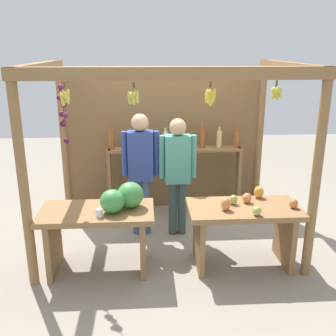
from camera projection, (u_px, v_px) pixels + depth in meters
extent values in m
plane|color=gray|center=(167.00, 235.00, 5.17)|extent=(12.00, 12.00, 0.00)
cylinder|color=olive|center=(23.00, 184.00, 3.80)|extent=(0.10, 0.10, 2.22)
cylinder|color=olive|center=(316.00, 178.00, 3.97)|extent=(0.10, 0.10, 2.22)
cylinder|color=olive|center=(64.00, 138.00, 5.72)|extent=(0.10, 0.10, 2.22)
cylinder|color=olive|center=(260.00, 136.00, 5.89)|extent=(0.10, 0.10, 2.22)
cube|color=olive|center=(173.00, 73.00, 3.57)|extent=(3.04, 0.12, 0.12)
cube|color=olive|center=(39.00, 68.00, 4.44)|extent=(0.12, 2.12, 0.12)
cube|color=olive|center=(290.00, 67.00, 4.61)|extent=(0.12, 2.12, 0.12)
cube|color=brown|center=(163.00, 144.00, 5.86)|extent=(2.94, 0.04, 2.00)
cylinder|color=brown|center=(210.00, 84.00, 3.73)|extent=(0.02, 0.02, 0.06)
ellipsoid|color=yellow|center=(214.00, 96.00, 3.77)|extent=(0.04, 0.08, 0.15)
ellipsoid|color=yellow|center=(211.00, 99.00, 3.79)|extent=(0.06, 0.06, 0.15)
ellipsoid|color=yellow|center=(208.00, 96.00, 3.81)|extent=(0.07, 0.04, 0.15)
ellipsoid|color=yellow|center=(207.00, 96.00, 3.78)|extent=(0.05, 0.07, 0.15)
ellipsoid|color=yellow|center=(208.00, 97.00, 3.76)|extent=(0.05, 0.07, 0.15)
ellipsoid|color=yellow|center=(209.00, 98.00, 3.73)|extent=(0.07, 0.05, 0.15)
ellipsoid|color=yellow|center=(211.00, 96.00, 3.75)|extent=(0.06, 0.05, 0.15)
cylinder|color=brown|center=(277.00, 83.00, 3.81)|extent=(0.02, 0.02, 0.06)
ellipsoid|color=#D1CC4C|center=(280.00, 93.00, 3.84)|extent=(0.04, 0.06, 0.12)
ellipsoid|color=#D1CC4C|center=(277.00, 92.00, 3.85)|extent=(0.05, 0.05, 0.12)
ellipsoid|color=#D1CC4C|center=(274.00, 94.00, 3.88)|extent=(0.08, 0.04, 0.12)
ellipsoid|color=#D1CC4C|center=(273.00, 93.00, 3.85)|extent=(0.06, 0.06, 0.12)
ellipsoid|color=#D1CC4C|center=(273.00, 94.00, 3.84)|extent=(0.04, 0.06, 0.12)
ellipsoid|color=#D1CC4C|center=(273.00, 93.00, 3.80)|extent=(0.06, 0.06, 0.12)
ellipsoid|color=#D1CC4C|center=(276.00, 95.00, 3.81)|extent=(0.07, 0.04, 0.12)
ellipsoid|color=#D1CC4C|center=(280.00, 93.00, 3.81)|extent=(0.06, 0.06, 0.12)
cylinder|color=brown|center=(65.00, 84.00, 3.70)|extent=(0.02, 0.02, 0.06)
ellipsoid|color=#D1CC4C|center=(68.00, 97.00, 3.74)|extent=(0.04, 0.07, 0.15)
ellipsoid|color=#D1CC4C|center=(67.00, 96.00, 3.76)|extent=(0.08, 0.05, 0.15)
ellipsoid|color=#D1CC4C|center=(64.00, 99.00, 3.75)|extent=(0.07, 0.08, 0.15)
ellipsoid|color=#D1CC4C|center=(62.00, 99.00, 3.72)|extent=(0.07, 0.08, 0.15)
ellipsoid|color=#D1CC4C|center=(66.00, 97.00, 3.71)|extent=(0.09, 0.05, 0.15)
cylinder|color=brown|center=(134.00, 85.00, 3.66)|extent=(0.02, 0.02, 0.06)
ellipsoid|color=#D1CC4C|center=(137.00, 96.00, 3.69)|extent=(0.04, 0.08, 0.13)
ellipsoid|color=#D1CC4C|center=(136.00, 97.00, 3.71)|extent=(0.07, 0.07, 0.13)
ellipsoid|color=#D1CC4C|center=(134.00, 97.00, 3.71)|extent=(0.08, 0.05, 0.13)
ellipsoid|color=#D1CC4C|center=(130.00, 98.00, 3.71)|extent=(0.06, 0.08, 0.13)
ellipsoid|color=#D1CC4C|center=(130.00, 98.00, 3.68)|extent=(0.05, 0.07, 0.13)
ellipsoid|color=#D1CC4C|center=(133.00, 99.00, 3.66)|extent=(0.05, 0.04, 0.13)
ellipsoid|color=#D1CC4C|center=(137.00, 97.00, 3.66)|extent=(0.05, 0.05, 0.13)
cylinder|color=#4C422D|center=(63.00, 107.00, 3.99)|extent=(0.01, 0.01, 0.55)
sphere|color=#601E42|center=(61.00, 87.00, 3.96)|extent=(0.06, 0.06, 0.06)
sphere|color=#601E42|center=(62.00, 92.00, 3.96)|extent=(0.07, 0.07, 0.07)
sphere|color=#511938|center=(60.00, 98.00, 3.95)|extent=(0.06, 0.06, 0.06)
sphere|color=#601E42|center=(64.00, 105.00, 3.96)|extent=(0.06, 0.06, 0.06)
sphere|color=#601E42|center=(65.00, 115.00, 3.99)|extent=(0.06, 0.06, 0.06)
sphere|color=#511938|center=(62.00, 114.00, 4.03)|extent=(0.06, 0.06, 0.06)
sphere|color=#47142D|center=(63.00, 124.00, 4.03)|extent=(0.06, 0.06, 0.06)
sphere|color=#601E42|center=(64.00, 123.00, 4.03)|extent=(0.06, 0.06, 0.06)
sphere|color=#47142D|center=(67.00, 141.00, 4.08)|extent=(0.06, 0.06, 0.06)
cube|color=olive|center=(97.00, 213.00, 4.20)|extent=(1.23, 0.64, 0.06)
cube|color=olive|center=(53.00, 243.00, 4.28)|extent=(0.06, 0.58, 0.65)
cube|color=olive|center=(143.00, 241.00, 4.34)|extent=(0.06, 0.58, 0.65)
ellipsoid|color=#429347|center=(130.00, 195.00, 4.23)|extent=(0.40, 0.40, 0.29)
ellipsoid|color=#429347|center=(112.00, 201.00, 4.10)|extent=(0.35, 0.35, 0.25)
cylinder|color=white|center=(99.00, 213.00, 4.01)|extent=(0.07, 0.07, 0.09)
cube|color=olive|center=(244.00, 209.00, 4.30)|extent=(1.23, 0.64, 0.06)
cube|color=olive|center=(199.00, 239.00, 4.37)|extent=(0.06, 0.58, 0.65)
cube|color=olive|center=(285.00, 237.00, 4.43)|extent=(0.06, 0.58, 0.65)
ellipsoid|color=#E07F47|center=(226.00, 204.00, 4.17)|extent=(0.14, 0.14, 0.15)
ellipsoid|color=#E07F47|center=(247.00, 198.00, 4.38)|extent=(0.12, 0.12, 0.11)
ellipsoid|color=#A8B24C|center=(257.00, 211.00, 4.04)|extent=(0.13, 0.13, 0.10)
ellipsoid|color=gold|center=(259.00, 192.00, 4.52)|extent=(0.15, 0.15, 0.14)
ellipsoid|color=#CC7038|center=(294.00, 204.00, 4.23)|extent=(0.13, 0.13, 0.11)
ellipsoid|color=#A8B24C|center=(233.00, 200.00, 4.33)|extent=(0.09, 0.09, 0.11)
cube|color=olive|center=(110.00, 182.00, 5.70)|extent=(0.05, 0.20, 1.00)
cube|color=olive|center=(238.00, 180.00, 5.81)|extent=(0.05, 0.20, 1.00)
cube|color=olive|center=(175.00, 150.00, 5.61)|extent=(1.91, 0.22, 0.04)
cylinder|color=#994C1E|center=(111.00, 139.00, 5.51)|extent=(0.07, 0.07, 0.28)
cylinder|color=#994C1E|center=(111.00, 127.00, 5.46)|extent=(0.03, 0.03, 0.06)
cylinder|color=#338C4C|center=(131.00, 141.00, 5.54)|extent=(0.07, 0.07, 0.23)
cylinder|color=#338C4C|center=(130.00, 131.00, 5.49)|extent=(0.03, 0.03, 0.06)
cylinder|color=gold|center=(148.00, 139.00, 5.54)|extent=(0.06, 0.06, 0.28)
cylinder|color=gold|center=(148.00, 127.00, 5.49)|extent=(0.03, 0.03, 0.06)
cylinder|color=silver|center=(165.00, 140.00, 5.56)|extent=(0.06, 0.06, 0.24)
cylinder|color=silver|center=(165.00, 130.00, 5.52)|extent=(0.03, 0.03, 0.06)
cylinder|color=#338C4C|center=(183.00, 140.00, 5.58)|extent=(0.07, 0.07, 0.25)
cylinder|color=#338C4C|center=(183.00, 129.00, 5.53)|extent=(0.03, 0.03, 0.06)
cylinder|color=#994C1E|center=(202.00, 138.00, 5.58)|extent=(0.08, 0.08, 0.30)
cylinder|color=#994C1E|center=(202.00, 125.00, 5.53)|extent=(0.04, 0.04, 0.06)
cylinder|color=#D8B266|center=(219.00, 139.00, 5.61)|extent=(0.08, 0.08, 0.24)
cylinder|color=#D8B266|center=(220.00, 129.00, 5.56)|extent=(0.03, 0.03, 0.06)
cylinder|color=#994C1E|center=(236.00, 139.00, 5.62)|extent=(0.08, 0.08, 0.25)
cylinder|color=#994C1E|center=(237.00, 129.00, 5.57)|extent=(0.04, 0.04, 0.06)
cylinder|color=#435378|center=(137.00, 207.00, 5.13)|extent=(0.11, 0.11, 0.76)
cylinder|color=#435378|center=(146.00, 207.00, 5.13)|extent=(0.11, 0.11, 0.76)
cube|color=#2D428C|center=(141.00, 156.00, 4.92)|extent=(0.32, 0.19, 0.64)
cylinder|color=#2D428C|center=(125.00, 154.00, 4.90)|extent=(0.08, 0.08, 0.57)
cylinder|color=#2D428C|center=(156.00, 153.00, 4.92)|extent=(0.08, 0.08, 0.57)
sphere|color=tan|center=(140.00, 123.00, 4.80)|extent=(0.22, 0.22, 0.22)
cylinder|color=#34494A|center=(173.00, 208.00, 5.12)|extent=(0.11, 0.11, 0.73)
cylinder|color=#34494A|center=(182.00, 208.00, 5.13)|extent=(0.11, 0.11, 0.73)
cube|color=teal|center=(178.00, 159.00, 4.92)|extent=(0.32, 0.19, 0.62)
cylinder|color=teal|center=(162.00, 157.00, 4.90)|extent=(0.08, 0.08, 0.55)
cylinder|color=teal|center=(193.00, 156.00, 4.93)|extent=(0.08, 0.08, 0.55)
sphere|color=tan|center=(178.00, 127.00, 4.80)|extent=(0.21, 0.21, 0.21)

